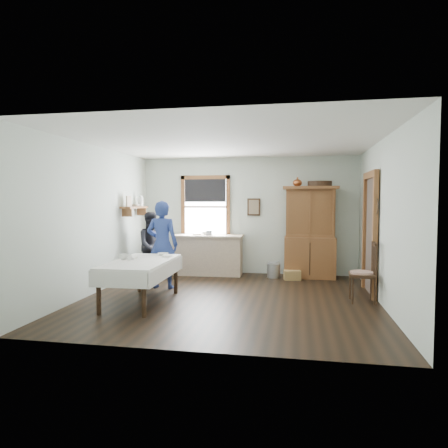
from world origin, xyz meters
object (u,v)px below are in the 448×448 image
object	(u,v)px
china_hutch	(310,232)
dining_table	(141,282)
spindle_chair	(362,272)
work_counter	(208,255)
pail	(274,271)
figure_dark	(153,248)
woman_blue	(162,248)
wicker_basket	(292,275)

from	to	relation	value
china_hutch	dining_table	xyz separation A→B (m)	(-2.81, -2.75, -0.65)
dining_table	spindle_chair	bearing A→B (deg)	11.33
dining_table	work_counter	bearing A→B (deg)	79.02
pail	dining_table	bearing A→B (deg)	-127.96
work_counter	figure_dark	distance (m)	1.29
china_hutch	figure_dark	world-z (taller)	china_hutch
work_counter	pail	xyz separation A→B (m)	(1.51, -0.11, -0.30)
work_counter	woman_blue	distance (m)	1.69
china_hutch	spindle_chair	size ratio (longest dim) A/B	1.98
figure_dark	wicker_basket	bearing A→B (deg)	-30.56
pail	wicker_basket	bearing A→B (deg)	-23.88
spindle_chair	woman_blue	size ratio (longest dim) A/B	0.65
pail	wicker_basket	size ratio (longest dim) A/B	0.89
work_counter	figure_dark	size ratio (longest dim) A/B	1.19
work_counter	woman_blue	bearing A→B (deg)	-111.66
china_hutch	pail	size ratio (longest dim) A/B	6.54
wicker_basket	figure_dark	distance (m)	3.08
china_hutch	wicker_basket	bearing A→B (deg)	-139.65
pail	woman_blue	bearing A→B (deg)	-144.87
dining_table	spindle_chair	size ratio (longest dim) A/B	1.74
work_counter	pail	distance (m)	1.54
work_counter	dining_table	xyz separation A→B (m)	(-0.53, -2.71, -0.10)
work_counter	woman_blue	size ratio (longest dim) A/B	1.02
spindle_chair	woman_blue	bearing A→B (deg)	177.92
wicker_basket	figure_dark	world-z (taller)	figure_dark
wicker_basket	woman_blue	bearing A→B (deg)	-152.72
woman_blue	figure_dark	world-z (taller)	woman_blue
china_hutch	wicker_basket	xyz separation A→B (m)	(-0.37, -0.33, -0.90)
dining_table	woman_blue	bearing A→B (deg)	91.50
pail	woman_blue	world-z (taller)	woman_blue
pail	wicker_basket	world-z (taller)	pail
work_counter	wicker_basket	size ratio (longest dim) A/B	4.61
dining_table	figure_dark	size ratio (longest dim) A/B	1.32
china_hutch	dining_table	size ratio (longest dim) A/B	1.14
work_counter	figure_dark	world-z (taller)	figure_dark
spindle_chair	woman_blue	distance (m)	3.68
work_counter	pail	size ratio (longest dim) A/B	5.19
figure_dark	work_counter	bearing A→B (deg)	-7.19
work_counter	wicker_basket	distance (m)	1.96
dining_table	wicker_basket	distance (m)	3.45
pail	figure_dark	distance (m)	2.71
work_counter	china_hutch	world-z (taller)	china_hutch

